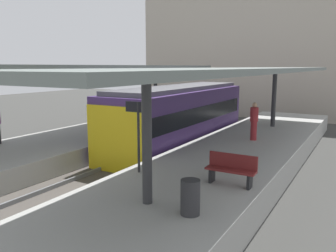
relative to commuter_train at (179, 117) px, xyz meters
The scene contains 14 objects.
ground_plane 4.26m from the commuter_train, 90.00° to the right, with size 80.00×80.00×0.00m, color #383835.
platform_left 5.57m from the commuter_train, 134.34° to the right, with size 4.40×28.00×1.00m, color #9E9E99.
platform_right 5.57m from the commuter_train, 45.66° to the right, with size 4.40×28.00×1.00m, color #9E9E99.
track_ballast 4.22m from the commuter_train, 90.00° to the right, with size 3.20×28.00×0.20m, color #4C4742.
rail_near_side 4.22m from the commuter_train, 100.49° to the right, with size 0.08×28.00×0.14m, color slate.
rail_far_side 4.22m from the commuter_train, 79.51° to the right, with size 0.08×28.00×0.14m, color slate.
commuter_train is the anchor object (origin of this frame).
canopy_left 5.18m from the commuter_train, 146.77° to the right, with size 4.18×21.00×3.33m.
canopy_right 5.12m from the commuter_train, 33.23° to the right, with size 4.18×21.00×3.21m.
platform_bench 8.26m from the commuter_train, 51.88° to the right, with size 1.40×0.41×0.86m.
platform_sign 7.23m from the commuter_train, 72.13° to the right, with size 0.90×0.08×2.21m.
litter_bin 10.19m from the commuter_train, 60.63° to the right, with size 0.44×0.44×0.80m, color #2D2D30.
passenger_near_bench 3.93m from the commuter_train, ahead, with size 0.36×0.36×1.69m.
station_building_backdrop 16.63m from the commuter_train, 95.83° to the left, with size 18.00×6.00×11.00m, color #A89E8E.
Camera 1 is at (8.23, -11.62, 4.27)m, focal length 37.32 mm.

